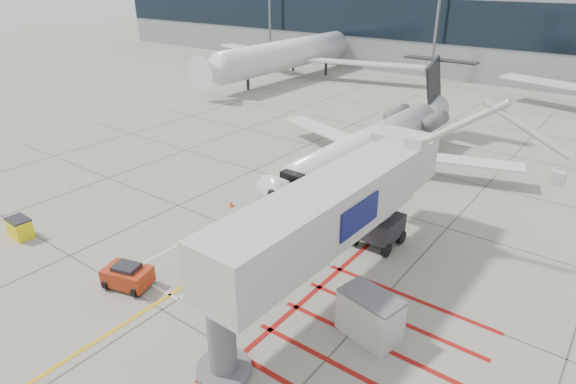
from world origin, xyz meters
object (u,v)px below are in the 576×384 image
Objects in this scene: jet_bridge at (321,226)px; pushback_tug at (128,275)px; spill_bin at (20,228)px; regional_jet at (359,132)px.

pushback_tug is (-8.09, -5.31, -3.20)m from jet_bridge.
pushback_tug is 9.45m from spill_bin.
regional_jet is 1.46× the size of jet_bridge.
regional_jet reaches higher than pushback_tug.
pushback_tug reaches higher than spill_bin.
jet_bridge reaches higher than pushback_tug.
regional_jet is at bearing 66.98° from pushback_tug.
jet_bridge is at bearing -66.16° from regional_jet.
jet_bridge reaches higher than spill_bin.
spill_bin is (-11.66, -20.23, -3.07)m from regional_jet.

